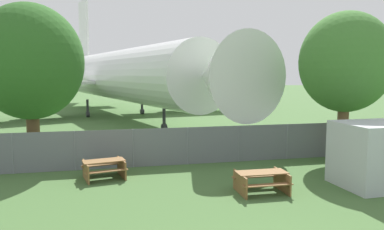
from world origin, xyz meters
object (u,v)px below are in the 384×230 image
object	(u,v)px
airplane	(119,76)
picnic_bench_near_cabin	(104,167)
portable_cabin	(382,154)
tree_near_hangar	(30,62)
tree_left_of_cabin	(346,63)
picnic_bench_open_grass	(261,179)

from	to	relation	value
airplane	picnic_bench_near_cabin	size ratio (longest dim) A/B	21.95
airplane	portable_cabin	xyz separation A→B (m)	(9.09, -25.54, -2.83)
tree_near_hangar	tree_left_of_cabin	world-z (taller)	tree_near_hangar
picnic_bench_near_cabin	tree_near_hangar	size ratio (longest dim) A/B	0.25
airplane	picnic_bench_open_grass	bearing A→B (deg)	-6.57
picnic_bench_near_cabin	picnic_bench_open_grass	world-z (taller)	same
portable_cabin	tree_left_of_cabin	distance (m)	5.48
airplane	tree_left_of_cabin	distance (m)	23.79
airplane	picnic_bench_near_cabin	xyz separation A→B (m)	(-1.29, -22.22, -3.58)
tree_near_hangar	airplane	bearing A→B (deg)	75.78
picnic_bench_near_cabin	tree_left_of_cabin	world-z (taller)	tree_left_of_cabin
picnic_bench_open_grass	tree_near_hangar	xyz separation A→B (m)	(-8.91, 6.97, 4.33)
airplane	portable_cabin	world-z (taller)	airplane
picnic_bench_near_cabin	tree_near_hangar	xyz separation A→B (m)	(-3.36, 3.87, 4.34)
portable_cabin	picnic_bench_open_grass	size ratio (longest dim) A/B	1.86
picnic_bench_open_grass	tree_left_of_cabin	size ratio (longest dim) A/B	0.25
portable_cabin	picnic_bench_near_cabin	size ratio (longest dim) A/B	1.79
portable_cabin	picnic_bench_open_grass	xyz separation A→B (m)	(-4.82, 0.22, -0.74)
portable_cabin	tree_near_hangar	xyz separation A→B (m)	(-13.73, 7.19, 3.59)
picnic_bench_near_cabin	tree_near_hangar	bearing A→B (deg)	130.96
portable_cabin	tree_near_hangar	bearing A→B (deg)	150.38
picnic_bench_open_grass	tree_left_of_cabin	xyz separation A→B (m)	(5.86, 3.81, 4.32)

